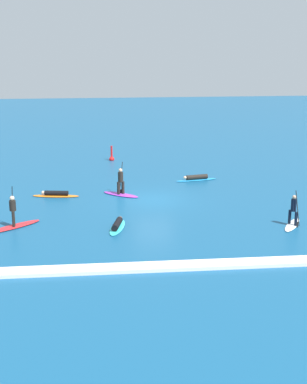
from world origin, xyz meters
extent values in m
plane|color=navy|center=(0.00, 0.00, 0.00)|extent=(120.00, 120.00, 0.00)
ellipsoid|color=orange|center=(-6.25, 1.34, 0.04)|extent=(3.09, 1.09, 0.08)
cylinder|color=black|center=(-6.20, 1.33, 0.24)|extent=(1.55, 0.53, 0.31)
sphere|color=beige|center=(-7.07, 1.46, 0.26)|extent=(0.26, 0.26, 0.22)
ellipsoid|color=red|center=(-8.11, -4.57, 0.05)|extent=(2.95, 2.58, 0.10)
cylinder|color=black|center=(-8.09, -4.74, 0.53)|extent=(0.23, 0.23, 0.86)
cylinder|color=black|center=(-8.14, -4.40, 0.53)|extent=(0.23, 0.23, 0.86)
cylinder|color=black|center=(-8.11, -4.57, 1.24)|extent=(0.50, 0.50, 0.57)
sphere|color=beige|center=(-8.11, -4.57, 1.66)|extent=(0.37, 0.37, 0.26)
cylinder|color=black|center=(-8.17, -4.26, 1.18)|extent=(0.19, 0.22, 2.15)
cube|color=black|center=(-8.17, -4.26, 0.16)|extent=(0.17, 0.19, 0.32)
ellipsoid|color=#1E8CD1|center=(3.56, 4.56, 0.04)|extent=(3.13, 1.18, 0.08)
cylinder|color=black|center=(3.61, 4.57, 0.25)|extent=(1.61, 0.63, 0.34)
sphere|color=beige|center=(2.72, 4.40, 0.27)|extent=(0.27, 0.27, 0.23)
ellipsoid|color=purple|center=(-2.03, 1.25, 0.04)|extent=(2.57, 2.16, 0.09)
cylinder|color=black|center=(-1.88, 1.31, 0.49)|extent=(0.27, 0.27, 0.81)
cylinder|color=black|center=(-2.17, 1.18, 0.49)|extent=(0.27, 0.27, 0.81)
cylinder|color=black|center=(-2.03, 1.25, 1.22)|extent=(0.47, 0.47, 0.65)
sphere|color=tan|center=(-2.03, 1.25, 1.67)|extent=(0.34, 0.34, 0.25)
cylinder|color=black|center=(-1.99, 1.55, 1.11)|extent=(0.30, 0.38, 2.03)
cube|color=black|center=(-1.99, 1.55, 0.15)|extent=(0.17, 0.20, 0.32)
ellipsoid|color=white|center=(7.10, -5.82, 0.04)|extent=(1.78, 2.39, 0.09)
cylinder|color=black|center=(7.00, -5.61, 0.46)|extent=(0.22, 0.22, 0.76)
cylinder|color=black|center=(7.21, -6.02, 0.46)|extent=(0.22, 0.22, 0.76)
cylinder|color=black|center=(7.10, -5.82, 1.18)|extent=(0.41, 0.41, 0.68)
sphere|color=tan|center=(7.10, -5.82, 1.63)|extent=(0.30, 0.30, 0.22)
cylinder|color=black|center=(7.23, -6.07, 1.08)|extent=(0.32, 0.22, 1.97)
cube|color=black|center=(7.23, -6.07, 0.15)|extent=(0.20, 0.16, 0.32)
ellipsoid|color=#33C6CC|center=(-2.51, -5.26, 0.04)|extent=(1.27, 2.73, 0.08)
cylinder|color=black|center=(-2.52, -5.31, 0.26)|extent=(0.68, 1.52, 0.35)
sphere|color=brown|center=(-2.32, -4.47, 0.28)|extent=(0.30, 0.30, 0.25)
sphere|color=red|center=(-2.32, 11.86, 0.11)|extent=(0.43, 0.43, 0.43)
cylinder|color=red|center=(-2.32, 11.86, 0.62)|extent=(0.16, 0.16, 1.23)
cube|color=white|center=(0.00, -10.94, 0.09)|extent=(24.75, 0.90, 0.18)
camera|label=1|loc=(-3.44, -34.25, 10.16)|focal=52.71mm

